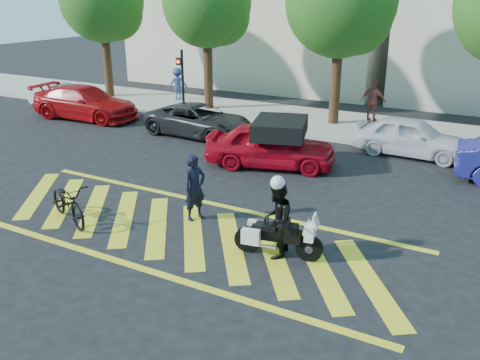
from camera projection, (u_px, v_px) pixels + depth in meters
The scene contains 19 objects.
ground at pixel (177, 230), 12.79m from camera, with size 90.00×90.00×0.00m, color black.
sidewalk at pixel (333, 124), 22.63m from camera, with size 60.00×5.00×0.15m, color #9E998E.
crosswalk at pixel (175, 230), 12.80m from camera, with size 12.33×4.00×0.01m.
building_left at pixel (263, 2), 31.89m from camera, with size 16.00×8.00×10.00m, color beige.
tree_far_left at pixel (105, 3), 26.71m from camera, with size 4.40×4.40×7.41m.
tree_left at pixel (210, 6), 23.81m from camera, with size 4.20×4.20×7.26m.
tree_center at pixel (344, 5), 20.86m from camera, with size 4.60×4.60×7.56m.
signal_pole at pixel (182, 79), 23.04m from camera, with size 0.28×0.43×3.20m.
officer_bike at pixel (195, 188), 13.14m from camera, with size 0.64×0.42×1.76m, color black.
bicycle at pixel (68, 202), 13.10m from camera, with size 0.72×2.06×1.08m, color black.
police_motorcycle at pixel (277, 236), 11.41m from camera, with size 2.04×0.79×0.90m.
officer_moto at pixel (277, 220), 11.28m from camera, with size 0.86×0.67×1.78m, color black.
red_convertible at pixel (271, 145), 17.21m from camera, with size 1.76×4.38×1.49m, color #AE0818.
parked_far_left at pixel (63, 97), 25.58m from camera, with size 1.32×3.79×1.25m, color #B5B7BD.
parked_left at pixel (85, 103), 23.72m from camera, with size 2.12×5.22×1.52m, color #AA0A0E.
parked_mid_left at pixel (200, 120), 20.91m from camera, with size 2.15×4.67×1.30m, color black.
parked_mid_right at pixel (411, 137), 18.37m from camera, with size 1.66×4.12×1.40m, color silver.
pedestrian_left at pixel (178, 84), 27.19m from camera, with size 1.08×0.62×1.68m, color #314988.
pedestrian_right at pixel (373, 101), 22.52m from camera, with size 1.09×0.46×1.87m, color brown.
Camera 1 is at (6.92, -9.36, 5.67)m, focal length 38.00 mm.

